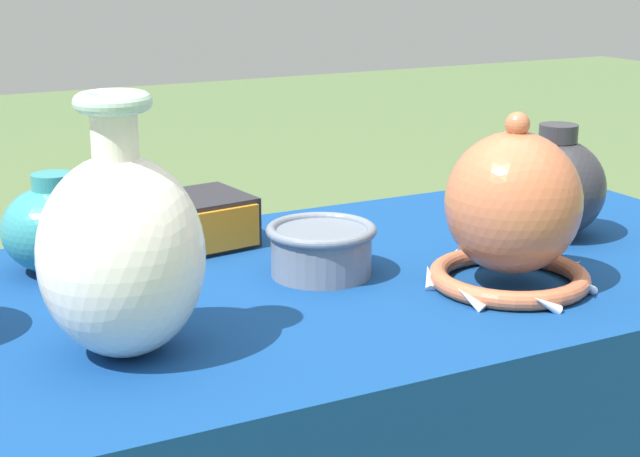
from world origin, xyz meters
The scene contains 7 objects.
display_table centered at (0.00, -0.01, 0.66)m, with size 1.25×0.59×0.74m.
vase_tall_bulbous centered at (-0.26, -0.11, 0.85)m, with size 0.16×0.16×0.25m.
vase_dome_bell centered at (0.19, -0.13, 0.83)m, with size 0.20×0.20×0.21m.
mosaic_tile_box centered at (-0.07, 0.19, 0.78)m, with size 0.13×0.14×0.07m.
jar_round_teal centered at (-0.26, 0.17, 0.80)m, with size 0.13×0.13×0.12m.
jar_round_charcoal centered at (0.37, 0.01, 0.81)m, with size 0.14×0.14×0.15m.
cup_wide_slate centered at (0.02, 0.01, 0.78)m, with size 0.13×0.13×0.06m.
Camera 1 is at (-0.50, -0.98, 1.12)m, focal length 55.00 mm.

